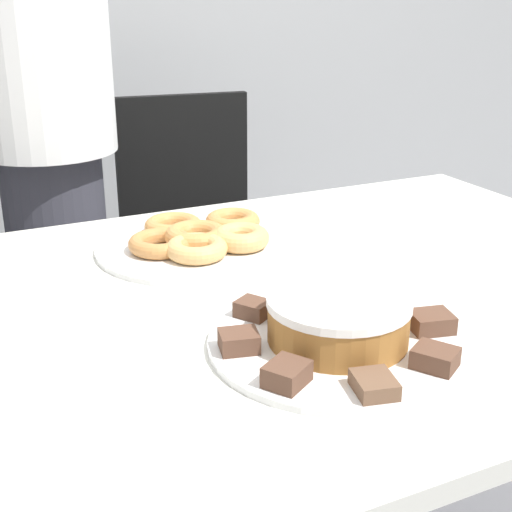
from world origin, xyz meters
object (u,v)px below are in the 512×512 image
at_px(office_chair_right, 197,264).
at_px(plate_donuts, 197,247).
at_px(person_standing, 46,128).
at_px(plate_cake, 337,343).
at_px(frosted_cake, 338,318).

distance_m(office_chair_right, plate_donuts, 0.75).
height_order(person_standing, plate_cake, person_standing).
bearing_deg(office_chair_right, frosted_cake, -93.30).
height_order(office_chair_right, plate_donuts, office_chair_right).
height_order(plate_cake, frosted_cake, frosted_cake).
xyz_separation_m(person_standing, plate_donuts, (0.16, -0.59, -0.14)).
bearing_deg(person_standing, plate_donuts, -74.60).
bearing_deg(frosted_cake, plate_cake, 180.00).
relative_size(person_standing, plate_cake, 4.62).
distance_m(office_chair_right, plate_cake, 1.15).
bearing_deg(plate_donuts, office_chair_right, 69.60).
xyz_separation_m(person_standing, office_chair_right, (0.40, 0.06, -0.44)).
bearing_deg(plate_cake, frosted_cake, 0.00).
xyz_separation_m(office_chair_right, plate_cake, (-0.20, -1.09, 0.31)).
bearing_deg(plate_donuts, frosted_cake, -85.30).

